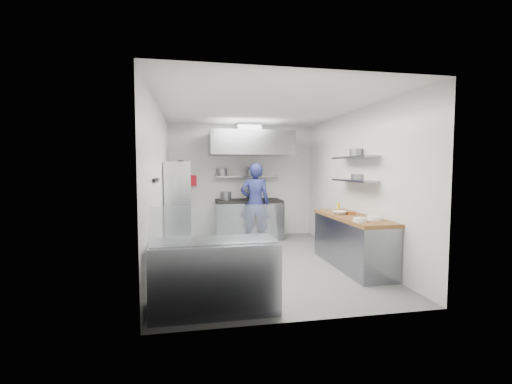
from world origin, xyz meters
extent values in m
plane|color=slate|center=(0.00, 0.00, 0.00)|extent=(5.00, 5.00, 0.00)
plane|color=silver|center=(0.00, 0.00, 2.80)|extent=(5.00, 5.00, 0.00)
cube|color=white|center=(0.00, 2.50, 1.40)|extent=(3.60, 2.80, 0.02)
cube|color=white|center=(0.00, -2.50, 1.40)|extent=(3.60, 2.80, 0.02)
cube|color=white|center=(-1.80, 0.00, 1.40)|extent=(2.80, 5.00, 0.02)
cube|color=white|center=(1.80, 0.00, 1.40)|extent=(2.80, 5.00, 0.02)
cube|color=gray|center=(0.10, 2.10, 0.45)|extent=(1.60, 0.80, 0.90)
cube|color=black|center=(0.10, 2.10, 0.93)|extent=(1.57, 0.78, 0.06)
cylinder|color=slate|center=(-0.46, 2.08, 1.06)|extent=(0.28, 0.28, 0.20)
cylinder|color=slate|center=(0.26, 2.44, 1.08)|extent=(0.32, 0.32, 0.24)
cube|color=gray|center=(0.10, 2.34, 1.52)|extent=(1.60, 0.30, 0.04)
cylinder|color=slate|center=(-0.52, 2.41, 1.63)|extent=(0.27, 0.27, 0.18)
cylinder|color=slate|center=(0.23, 2.27, 1.65)|extent=(0.32, 0.32, 0.22)
cube|color=gray|center=(0.10, 1.93, 2.30)|extent=(1.90, 1.15, 0.55)
cube|color=slate|center=(0.10, 2.15, 2.68)|extent=(0.55, 0.55, 0.24)
cube|color=red|center=(-1.25, 2.44, 1.42)|extent=(0.22, 0.10, 0.26)
imported|color=#1B2051|center=(0.16, 1.55, 0.92)|extent=(0.74, 0.54, 1.85)
cube|color=silver|center=(-1.53, 0.99, 0.93)|extent=(0.50, 0.90, 1.85)
cube|color=white|center=(-1.53, 1.00, 0.80)|extent=(0.15, 0.19, 0.17)
cube|color=yellow|center=(-1.53, 1.48, 1.30)|extent=(0.12, 0.16, 0.14)
cylinder|color=black|center=(-1.48, 1.25, 1.80)|extent=(0.12, 0.12, 0.18)
cube|color=black|center=(-1.78, -0.90, 1.55)|extent=(0.04, 0.55, 0.05)
cube|color=gray|center=(1.48, -0.60, 0.42)|extent=(0.62, 2.00, 0.84)
cube|color=brown|center=(1.48, -0.60, 0.87)|extent=(0.65, 2.04, 0.06)
cylinder|color=white|center=(1.60, -1.13, 0.93)|extent=(0.25, 0.25, 0.06)
cylinder|color=white|center=(1.28, -1.24, 0.93)|extent=(0.21, 0.21, 0.06)
cylinder|color=#BC6835|center=(1.53, -0.44, 0.93)|extent=(0.18, 0.18, 0.06)
cylinder|color=yellow|center=(1.47, -0.05, 0.99)|extent=(0.06, 0.06, 0.18)
imported|color=white|center=(1.33, -0.39, 0.93)|extent=(0.26, 0.26, 0.06)
cube|color=gray|center=(1.64, -0.30, 1.50)|extent=(0.30, 1.30, 0.04)
cube|color=gray|center=(1.64, -0.30, 1.92)|extent=(0.30, 1.30, 0.04)
cylinder|color=slate|center=(1.74, -0.26, 1.57)|extent=(0.23, 0.23, 0.10)
cylinder|color=slate|center=(1.70, -0.26, 2.01)|extent=(0.23, 0.23, 0.14)
cube|color=gray|center=(-1.00, -2.00, 0.42)|extent=(1.50, 0.70, 0.85)
cube|color=silver|center=(-1.00, -2.12, 1.07)|extent=(1.47, 0.19, 0.42)
camera|label=1|loc=(-1.26, -6.08, 1.73)|focal=24.00mm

